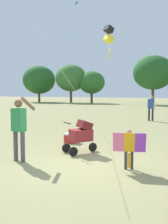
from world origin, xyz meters
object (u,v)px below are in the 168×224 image
(person_adult_flyer, at_px, (19,124))
(stroller, at_px, (82,133))
(person_sitting_far, at_px, (151,106))
(cooler_box, at_px, (71,138))
(child_with_butterfly_kite, at_px, (129,145))
(kite_adult_black, at_px, (108,35))

(person_adult_flyer, height_order, stroller, person_adult_flyer)
(person_sitting_far, xyz_separation_m, cooler_box, (-2.21, -7.89, -0.77))
(person_adult_flyer, xyz_separation_m, cooler_box, (0.39, 2.73, -0.84))
(child_with_butterfly_kite, distance_m, person_adult_flyer, 2.97)
(kite_adult_black, bearing_deg, stroller, -98.64)
(person_adult_flyer, xyz_separation_m, person_sitting_far, (2.60, 10.62, -0.07))
(kite_adult_black, distance_m, cooler_box, 4.04)
(stroller, distance_m, kite_adult_black, 3.94)
(stroller, relative_size, cooler_box, 2.30)
(child_with_butterfly_kite, distance_m, stroller, 2.04)
(person_adult_flyer, distance_m, cooler_box, 2.88)
(person_sitting_far, bearing_deg, kite_adult_black, -98.06)
(kite_adult_black, relative_size, person_sitting_far, 2.69)
(child_with_butterfly_kite, height_order, cooler_box, child_with_butterfly_kite)
(stroller, relative_size, person_sitting_far, 0.64)
(kite_adult_black, bearing_deg, child_with_butterfly_kite, -67.47)
(person_adult_flyer, distance_m, stroller, 1.96)
(person_sitting_far, relative_size, cooler_box, 3.58)
(person_adult_flyer, relative_size, stroller, 1.71)
(person_sitting_far, bearing_deg, person_adult_flyer, -103.76)
(person_adult_flyer, distance_m, kite_adult_black, 4.83)
(stroller, bearing_deg, person_adult_flyer, -131.74)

